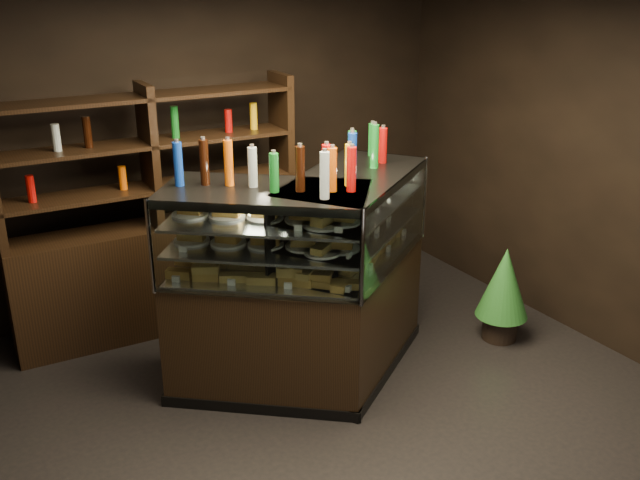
% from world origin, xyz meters
% --- Properties ---
extents(ground, '(5.00, 5.00, 0.00)m').
position_xyz_m(ground, '(0.00, 0.00, 0.00)').
color(ground, black).
rests_on(ground, ground).
extents(room_shell, '(5.02, 5.02, 3.01)m').
position_xyz_m(room_shell, '(0.00, 0.00, 1.94)').
color(room_shell, black).
rests_on(room_shell, ground).
extents(display_case, '(2.16, 1.38, 1.49)m').
position_xyz_m(display_case, '(0.27, 0.74, 0.50)').
color(display_case, black).
rests_on(display_case, ground).
extents(food_display, '(1.78, 0.89, 0.46)m').
position_xyz_m(food_display, '(0.27, 0.74, 1.12)').
color(food_display, gold).
rests_on(food_display, display_case).
extents(bottles_top, '(1.60, 0.75, 0.30)m').
position_xyz_m(bottles_top, '(0.27, 0.75, 1.62)').
color(bottles_top, yellow).
rests_on(bottles_top, display_case).
extents(potted_conifer, '(0.41, 0.41, 0.88)m').
position_xyz_m(potted_conifer, '(1.86, 0.47, 0.50)').
color(potted_conifer, black).
rests_on(potted_conifer, ground).
extents(back_shelving, '(2.31, 0.48, 2.00)m').
position_xyz_m(back_shelving, '(-0.40, 2.05, 0.61)').
color(back_shelving, black).
rests_on(back_shelving, ground).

